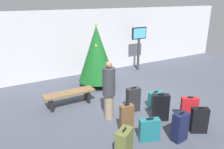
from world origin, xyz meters
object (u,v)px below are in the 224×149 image
suitcase_4 (160,107)px  suitcase_7 (199,120)px  suitcase_2 (127,119)px  suitcase_6 (155,99)px  suitcase_5 (180,127)px  suitcase_3 (149,130)px  traveller_0 (109,89)px  waiting_bench (69,95)px  suitcase_8 (189,109)px  suitcase_1 (133,100)px  flight_info_kiosk (139,41)px  suitcase_0 (124,142)px  holiday_tree (97,54)px

suitcase_4 → suitcase_7: suitcase_4 is taller
suitcase_2 → suitcase_6: 1.77m
suitcase_5 → suitcase_3: bearing=150.3°
traveller_0 → suitcase_5: traveller_0 is taller
waiting_bench → suitcase_8: suitcase_8 is taller
suitcase_1 → suitcase_3: bearing=-109.5°
suitcase_7 → flight_info_kiosk: bearing=71.1°
suitcase_0 → flight_info_kiosk: bearing=51.4°
holiday_tree → suitcase_8: bearing=-73.1°
holiday_tree → traveller_0: bearing=-108.4°
flight_info_kiosk → suitcase_2: (-3.40, -4.21, -1.00)m
suitcase_1 → suitcase_8: size_ratio=1.08×
suitcase_2 → waiting_bench: bearing=109.6°
suitcase_1 → suitcase_6: size_ratio=1.47×
suitcase_2 → suitcase_5: (0.95, -0.93, -0.03)m
waiting_bench → suitcase_7: 3.92m
suitcase_1 → suitcase_5: (0.14, -1.80, -0.02)m
suitcase_1 → suitcase_6: suitcase_1 is taller
traveller_0 → suitcase_7: bearing=-46.3°
suitcase_5 → suitcase_8: size_ratio=1.04×
suitcase_3 → suitcase_4: (0.87, 0.62, 0.10)m
suitcase_3 → suitcase_0: bearing=-169.8°
waiting_bench → suitcase_7: suitcase_7 is taller
suitcase_4 → flight_info_kiosk: bearing=61.8°
suitcase_8 → suitcase_7: bearing=-113.0°
waiting_bench → traveller_0: (0.73, -1.32, 0.54)m
traveller_0 → suitcase_2: traveller_0 is taller
suitcase_2 → suitcase_7: (1.64, -0.92, -0.05)m
suitcase_4 → suitcase_7: (0.47, -0.98, -0.05)m
suitcase_0 → suitcase_8: 2.42m
holiday_tree → suitcase_6: bearing=-71.9°
flight_info_kiosk → suitcase_1: (-2.59, -3.34, -1.01)m
suitcase_2 → suitcase_7: suitcase_2 is taller
flight_info_kiosk → suitcase_4: flight_info_kiosk is taller
suitcase_1 → suitcase_0: bearing=-130.1°
waiting_bench → suitcase_1: (1.58, -1.30, 0.01)m
suitcase_1 → suitcase_5: bearing=-85.6°
flight_info_kiosk → suitcase_8: flight_info_kiosk is taller
suitcase_0 → suitcase_3: 0.83m
suitcase_0 → holiday_tree: bearing=72.2°
suitcase_0 → suitcase_5: 1.48m
suitcase_0 → suitcase_5: (1.47, -0.22, 0.06)m
flight_info_kiosk → suitcase_5: (-2.45, -5.13, -1.02)m
flight_info_kiosk → suitcase_3: 5.79m
suitcase_2 → suitcase_0: bearing=-126.4°
suitcase_2 → suitcase_8: (1.88, -0.36, -0.04)m
holiday_tree → suitcase_3: 4.01m
suitcase_1 → suitcase_6: 0.81m
suitcase_4 → suitcase_5: size_ratio=1.07×
suitcase_5 → suitcase_1: bearing=94.4°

